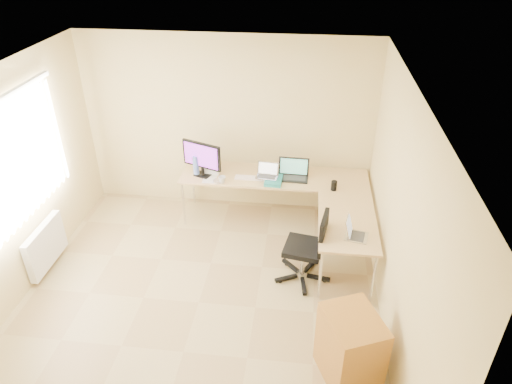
# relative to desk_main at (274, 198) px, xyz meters

# --- Properties ---
(floor) EXTENTS (4.50, 4.50, 0.00)m
(floor) POSITION_rel_desk_main_xyz_m (-0.72, -1.85, -0.36)
(floor) COLOR tan
(floor) RESTS_ON ground
(ceiling) EXTENTS (4.50, 4.50, 0.00)m
(ceiling) POSITION_rel_desk_main_xyz_m (-0.72, -1.85, 2.24)
(ceiling) COLOR white
(ceiling) RESTS_ON ground
(wall_back) EXTENTS (4.50, 0.00, 4.50)m
(wall_back) POSITION_rel_desk_main_xyz_m (-0.72, 0.40, 0.93)
(wall_back) COLOR beige
(wall_back) RESTS_ON ground
(wall_left) EXTENTS (0.00, 4.50, 4.50)m
(wall_left) POSITION_rel_desk_main_xyz_m (-2.83, -1.85, 0.93)
(wall_left) COLOR beige
(wall_left) RESTS_ON ground
(wall_right) EXTENTS (0.00, 4.50, 4.50)m
(wall_right) POSITION_rel_desk_main_xyz_m (1.38, -1.85, 0.93)
(wall_right) COLOR beige
(wall_right) RESTS_ON ground
(desk_main) EXTENTS (2.65, 0.70, 0.73)m
(desk_main) POSITION_rel_desk_main_xyz_m (0.00, 0.00, 0.00)
(desk_main) COLOR tan
(desk_main) RESTS_ON ground
(desk_return) EXTENTS (0.70, 1.30, 0.73)m
(desk_return) POSITION_rel_desk_main_xyz_m (0.98, -1.00, 0.00)
(desk_return) COLOR tan
(desk_return) RESTS_ON ground
(monitor) EXTENTS (0.63, 0.40, 0.51)m
(monitor) POSITION_rel_desk_main_xyz_m (-1.01, -0.11, 0.62)
(monitor) COLOR black
(monitor) RESTS_ON desk_main
(book_stack) EXTENTS (0.24, 0.32, 0.05)m
(book_stack) POSITION_rel_desk_main_xyz_m (0.00, -0.17, 0.39)
(book_stack) COLOR #1B7779
(book_stack) RESTS_ON desk_main
(laptop_center) EXTENTS (0.32, 0.26, 0.19)m
(laptop_center) POSITION_rel_desk_main_xyz_m (-0.09, -0.14, 0.51)
(laptop_center) COLOR #9E9CB2
(laptop_center) RESTS_ON desk_main
(laptop_black) EXTENTS (0.44, 0.33, 0.27)m
(laptop_black) POSITION_rel_desk_main_xyz_m (0.26, -0.04, 0.50)
(laptop_black) COLOR black
(laptop_black) RESTS_ON desk_main
(keyboard) EXTENTS (0.43, 0.13, 0.02)m
(keyboard) POSITION_rel_desk_main_xyz_m (-0.33, -0.12, 0.37)
(keyboard) COLOR white
(keyboard) RESTS_ON desk_main
(mouse) EXTENTS (0.09, 0.06, 0.03)m
(mouse) POSITION_rel_desk_main_xyz_m (-0.06, -0.29, 0.38)
(mouse) COLOR silver
(mouse) RESTS_ON desk_main
(mug) EXTENTS (0.11, 0.11, 0.10)m
(mug) POSITION_rel_desk_main_xyz_m (-0.70, -0.28, 0.41)
(mug) COLOR silver
(mug) RESTS_ON desk_main
(cd_stack) EXTENTS (0.14, 0.14, 0.03)m
(cd_stack) POSITION_rel_desk_main_xyz_m (-0.77, -0.27, 0.38)
(cd_stack) COLOR silver
(cd_stack) RESTS_ON desk_main
(water_bottle) EXTENTS (0.11, 0.11, 0.29)m
(water_bottle) POSITION_rel_desk_main_xyz_m (-1.11, -0.09, 0.51)
(water_bottle) COLOR #5975C7
(water_bottle) RESTS_ON desk_main
(papers) EXTENTS (0.20, 0.28, 0.01)m
(papers) POSITION_rel_desk_main_xyz_m (-0.90, -0.19, 0.37)
(papers) COLOR silver
(papers) RESTS_ON desk_main
(white_box) EXTENTS (0.25, 0.19, 0.08)m
(white_box) POSITION_rel_desk_main_xyz_m (-0.90, -0.00, 0.41)
(white_box) COLOR white
(white_box) RESTS_ON desk_main
(desk_fan) EXTENTS (0.24, 0.24, 0.26)m
(desk_fan) POSITION_rel_desk_main_xyz_m (-0.94, 0.20, 0.49)
(desk_fan) COLOR white
(desk_fan) RESTS_ON desk_main
(black_cup) EXTENTS (0.10, 0.10, 0.13)m
(black_cup) POSITION_rel_desk_main_xyz_m (0.82, -0.30, 0.43)
(black_cup) COLOR black
(black_cup) RESTS_ON desk_main
(laptop_return) EXTENTS (0.34, 0.29, 0.20)m
(laptop_return) POSITION_rel_desk_main_xyz_m (1.06, -1.33, 0.47)
(laptop_return) COLOR silver
(laptop_return) RESTS_ON desk_return
(office_chair) EXTENTS (0.67, 0.67, 0.97)m
(office_chair) POSITION_rel_desk_main_xyz_m (0.46, -1.26, 0.14)
(office_chair) COLOR black
(office_chair) RESTS_ON ground
(cabinet) EXTENTS (0.67, 0.73, 0.81)m
(cabinet) POSITION_rel_desk_main_xyz_m (0.95, -2.64, -0.01)
(cabinet) COLOR olive
(cabinet) RESTS_ON ground
(radiator) EXTENTS (0.09, 0.80, 0.55)m
(radiator) POSITION_rel_desk_main_xyz_m (-2.75, -1.45, -0.02)
(radiator) COLOR white
(radiator) RESTS_ON ground
(window) EXTENTS (0.10, 1.80, 1.40)m
(window) POSITION_rel_desk_main_xyz_m (-2.78, -1.45, 1.19)
(window) COLOR white
(window) RESTS_ON wall_left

